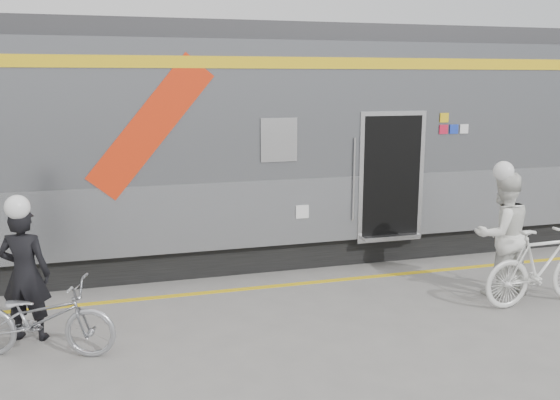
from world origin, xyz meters
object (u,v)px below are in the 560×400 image
object	(u,v)px
bicycle_right	(542,267)
woman	(502,234)
bicycle_left	(40,318)
man	(25,274)

from	to	relation	value
bicycle_right	woman	bearing A→B (deg)	26.29
bicycle_left	woman	distance (m)	6.47
man	bicycle_right	distance (m)	6.99
woman	bicycle_right	size ratio (longest dim) A/B	0.99
man	bicycle_right	xyz separation A→B (m)	(6.95, -0.75, -0.28)
man	woman	size ratio (longest dim) A/B	0.91
woman	bicycle_right	bearing A→B (deg)	116.29
woman	bicycle_right	xyz separation A→B (m)	(0.30, -0.55, -0.37)
woman	man	bearing A→B (deg)	-4.09
bicycle_left	woman	xyz separation A→B (m)	(6.45, 0.35, 0.46)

